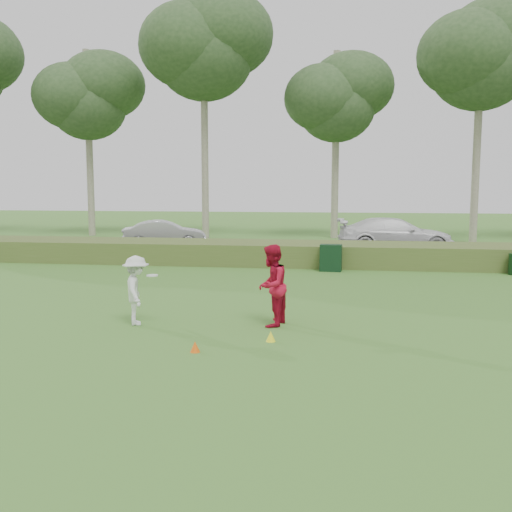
% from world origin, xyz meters
% --- Properties ---
extents(ground, '(120.00, 120.00, 0.00)m').
position_xyz_m(ground, '(0.00, 0.00, 0.00)').
color(ground, '#356D24').
rests_on(ground, ground).
extents(reed_strip, '(80.00, 3.00, 0.90)m').
position_xyz_m(reed_strip, '(0.00, 12.00, 0.45)').
color(reed_strip, '#455C24').
rests_on(reed_strip, ground).
extents(park_road, '(80.00, 6.00, 0.06)m').
position_xyz_m(park_road, '(0.00, 17.00, 0.03)').
color(park_road, '#2D2D2D').
rests_on(park_road, ground).
extents(tree_2, '(6.50, 6.50, 12.00)m').
position_xyz_m(tree_2, '(-14.00, 24.00, 8.97)').
color(tree_2, gray).
rests_on(tree_2, ground).
extents(tree_3, '(7.80, 7.80, 15.50)m').
position_xyz_m(tree_3, '(-6.00, 23.00, 11.60)').
color(tree_3, gray).
rests_on(tree_3, ground).
extents(tree_4, '(6.24, 6.24, 11.50)m').
position_xyz_m(tree_4, '(2.00, 24.50, 8.59)').
color(tree_4, gray).
rests_on(tree_4, ground).
extents(tree_5, '(7.28, 7.28, 14.00)m').
position_xyz_m(tree_5, '(10.00, 22.50, 10.47)').
color(tree_5, gray).
rests_on(tree_5, ground).
extents(player_white, '(1.01, 1.21, 1.65)m').
position_xyz_m(player_white, '(-2.40, 0.82, 0.82)').
color(player_white, white).
rests_on(player_white, ground).
extents(player_red, '(0.91, 1.07, 1.93)m').
position_xyz_m(player_red, '(0.79, 1.16, 0.96)').
color(player_red, '#B40F2B').
rests_on(player_red, ground).
extents(cone_orange, '(0.20, 0.20, 0.22)m').
position_xyz_m(cone_orange, '(-0.46, -1.21, 0.11)').
color(cone_orange, '#F95D0D').
rests_on(cone_orange, ground).
extents(cone_yellow, '(0.20, 0.20, 0.22)m').
position_xyz_m(cone_yellow, '(0.94, -0.22, 0.11)').
color(cone_yellow, '#FFF51A').
rests_on(cone_yellow, ground).
extents(utility_cabinet, '(0.86, 0.57, 1.04)m').
position_xyz_m(utility_cabinet, '(2.03, 10.14, 0.52)').
color(utility_cabinet, black).
rests_on(utility_cabinet, ground).
extents(car_mid, '(4.58, 2.61, 1.43)m').
position_xyz_m(car_mid, '(-6.78, 16.98, 0.77)').
color(car_mid, silver).
rests_on(car_mid, park_road).
extents(car_right, '(5.86, 2.80, 1.65)m').
position_xyz_m(car_right, '(5.09, 17.04, 0.88)').
color(car_right, white).
rests_on(car_right, park_road).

